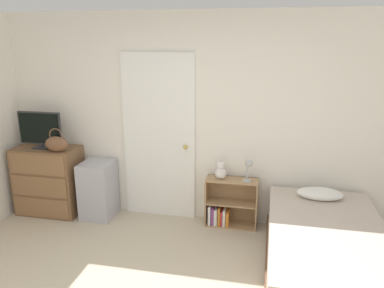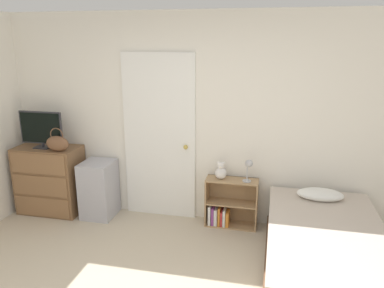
{
  "view_description": "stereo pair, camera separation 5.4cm",
  "coord_description": "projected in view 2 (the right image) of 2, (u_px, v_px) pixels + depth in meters",
  "views": [
    {
      "loc": [
        0.93,
        -2.13,
        2.22
      ],
      "look_at": [
        0.07,
        1.97,
        1.05
      ],
      "focal_mm": 35.0,
      "sensor_mm": 36.0,
      "label": 1
    },
    {
      "loc": [
        0.99,
        -2.12,
        2.22
      ],
      "look_at": [
        0.07,
        1.97,
        1.05
      ],
      "focal_mm": 35.0,
      "sensor_mm": 36.0,
      "label": 2
    }
  ],
  "objects": [
    {
      "name": "handbag",
      "position": [
        57.0,
        143.0,
        4.6
      ],
      "size": [
        0.3,
        0.13,
        0.3
      ],
      "color": "brown",
      "rests_on": "dresser"
    },
    {
      "name": "door_closed",
      "position": [
        159.0,
        138.0,
        4.66
      ],
      "size": [
        0.91,
        0.09,
        2.08
      ],
      "color": "white",
      "rests_on": "ground_plane"
    },
    {
      "name": "wall_back",
      "position": [
        191.0,
        120.0,
        4.56
      ],
      "size": [
        10.0,
        0.06,
        2.55
      ],
      "color": "white",
      "rests_on": "ground_plane"
    },
    {
      "name": "storage_bin",
      "position": [
        99.0,
        189.0,
        4.81
      ],
      "size": [
        0.39,
        0.43,
        0.73
      ],
      "color": "#ADADB7",
      "rests_on": "ground_plane"
    },
    {
      "name": "bed",
      "position": [
        325.0,
        254.0,
        3.54
      ],
      "size": [
        1.11,
        2.0,
        0.63
      ],
      "color": "brown",
      "rests_on": "ground_plane"
    },
    {
      "name": "teddy_bear",
      "position": [
        221.0,
        171.0,
        4.48
      ],
      "size": [
        0.14,
        0.14,
        0.22
      ],
      "color": "silver",
      "rests_on": "bookshelf"
    },
    {
      "name": "desk_lamp",
      "position": [
        249.0,
        166.0,
        4.35
      ],
      "size": [
        0.11,
        0.11,
        0.28
      ],
      "color": "#B2B2B7",
      "rests_on": "bookshelf"
    },
    {
      "name": "dresser",
      "position": [
        50.0,
        180.0,
        4.92
      ],
      "size": [
        0.82,
        0.46,
        0.89
      ],
      "color": "brown",
      "rests_on": "ground_plane"
    },
    {
      "name": "tv",
      "position": [
        41.0,
        129.0,
        4.71
      ],
      "size": [
        0.58,
        0.16,
        0.47
      ],
      "color": "#2D2D33",
      "rests_on": "dresser"
    },
    {
      "name": "bookshelf",
      "position": [
        227.0,
        206.0,
        4.59
      ],
      "size": [
        0.63,
        0.24,
        0.6
      ],
      "color": "tan",
      "rests_on": "ground_plane"
    }
  ]
}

